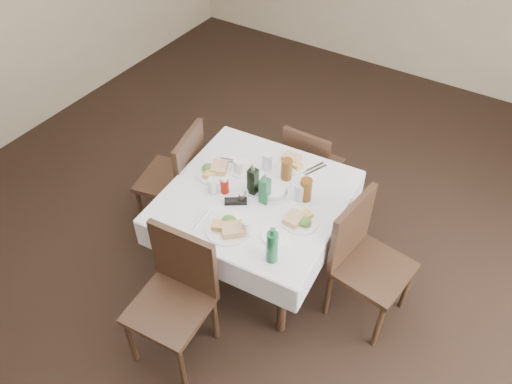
% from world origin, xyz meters
% --- Properties ---
extents(ground_plane, '(7.00, 7.00, 0.00)m').
position_xyz_m(ground_plane, '(0.00, 0.00, 0.00)').
color(ground_plane, black).
extents(room_shell, '(6.04, 7.04, 2.80)m').
position_xyz_m(room_shell, '(0.00, 0.00, 1.71)').
color(room_shell, tan).
rests_on(room_shell, ground).
extents(dining_table, '(1.28, 1.28, 0.76)m').
position_xyz_m(dining_table, '(-0.04, 0.02, 0.67)').
color(dining_table, black).
rests_on(dining_table, ground).
extents(chair_north, '(0.40, 0.40, 0.85)m').
position_xyz_m(chair_north, '(-0.01, 0.81, 0.49)').
color(chair_north, black).
rests_on(chair_north, ground).
extents(chair_south, '(0.49, 0.49, 0.97)m').
position_xyz_m(chair_south, '(-0.11, -0.79, 0.55)').
color(chair_south, black).
rests_on(chair_south, ground).
extents(chair_east, '(0.52, 0.52, 0.97)m').
position_xyz_m(chair_east, '(0.76, 0.10, 0.56)').
color(chair_east, black).
rests_on(chair_east, ground).
extents(chair_west, '(0.54, 0.54, 0.95)m').
position_xyz_m(chair_west, '(-0.79, 0.09, 0.54)').
color(chair_west, black).
rests_on(chair_west, ground).
extents(meal_north, '(0.24, 0.24, 0.05)m').
position_xyz_m(meal_north, '(0.02, 0.44, 0.78)').
color(meal_north, white).
rests_on(meal_north, dining_table).
extents(meal_south, '(0.28, 0.28, 0.06)m').
position_xyz_m(meal_south, '(-0.00, -0.35, 0.79)').
color(meal_south, white).
rests_on(meal_south, dining_table).
extents(meal_east, '(0.25, 0.25, 0.06)m').
position_xyz_m(meal_east, '(0.34, -0.04, 0.78)').
color(meal_east, white).
rests_on(meal_east, dining_table).
extents(meal_west, '(0.26, 0.26, 0.06)m').
position_xyz_m(meal_west, '(-0.41, 0.05, 0.78)').
color(meal_west, white).
rests_on(meal_west, dining_table).
extents(side_plate_a, '(0.14, 0.14, 0.01)m').
position_xyz_m(side_plate_a, '(-0.20, 0.24, 0.77)').
color(side_plate_a, white).
rests_on(side_plate_a, dining_table).
extents(side_plate_b, '(0.16, 0.16, 0.01)m').
position_xyz_m(side_plate_b, '(0.27, -0.25, 0.77)').
color(side_plate_b, white).
rests_on(side_plate_b, dining_table).
extents(water_n, '(0.07, 0.07, 0.14)m').
position_xyz_m(water_n, '(-0.11, 0.30, 0.83)').
color(water_n, silver).
rests_on(water_n, dining_table).
extents(water_s, '(0.06, 0.06, 0.12)m').
position_xyz_m(water_s, '(0.11, -0.31, 0.82)').
color(water_s, silver).
rests_on(water_s, dining_table).
extents(water_e, '(0.07, 0.07, 0.14)m').
position_xyz_m(water_e, '(0.24, 0.14, 0.83)').
color(water_e, silver).
rests_on(water_e, dining_table).
extents(water_w, '(0.06, 0.06, 0.12)m').
position_xyz_m(water_w, '(-0.30, -0.11, 0.82)').
color(water_w, silver).
rests_on(water_w, dining_table).
extents(iced_tea_a, '(0.08, 0.08, 0.17)m').
position_xyz_m(iced_tea_a, '(0.06, 0.28, 0.85)').
color(iced_tea_a, brown).
rests_on(iced_tea_a, dining_table).
extents(iced_tea_b, '(0.08, 0.08, 0.17)m').
position_xyz_m(iced_tea_b, '(0.27, 0.17, 0.85)').
color(iced_tea_b, brown).
rests_on(iced_tea_b, dining_table).
extents(bread_basket, '(0.20, 0.20, 0.07)m').
position_xyz_m(bread_basket, '(0.07, 0.08, 0.79)').
color(bread_basket, silver).
rests_on(bread_basket, dining_table).
extents(oil_cruet_dark, '(0.06, 0.06, 0.25)m').
position_xyz_m(oil_cruet_dark, '(-0.07, 0.04, 0.87)').
color(oil_cruet_dark, black).
rests_on(oil_cruet_dark, dining_table).
extents(oil_cruet_green, '(0.06, 0.06, 0.25)m').
position_xyz_m(oil_cruet_green, '(0.05, -0.00, 0.87)').
color(oil_cruet_green, '#1B5F35').
rests_on(oil_cruet_green, dining_table).
extents(ketchup_bottle, '(0.06, 0.06, 0.13)m').
position_xyz_m(ketchup_bottle, '(-0.23, -0.07, 0.82)').
color(ketchup_bottle, '#A1160B').
rests_on(ketchup_bottle, dining_table).
extents(salt_shaker, '(0.03, 0.03, 0.07)m').
position_xyz_m(salt_shaker, '(-0.08, -0.03, 0.80)').
color(salt_shaker, white).
rests_on(salt_shaker, dining_table).
extents(pepper_shaker, '(0.04, 0.04, 0.08)m').
position_xyz_m(pepper_shaker, '(-0.08, -0.09, 0.80)').
color(pepper_shaker, '#3D2C19').
rests_on(pepper_shaker, dining_table).
extents(coffee_mug, '(0.15, 0.15, 0.11)m').
position_xyz_m(coffee_mug, '(-0.26, 0.17, 0.81)').
color(coffee_mug, white).
rests_on(coffee_mug, dining_table).
extents(sunglasses, '(0.15, 0.13, 0.03)m').
position_xyz_m(sunglasses, '(-0.11, -0.12, 0.78)').
color(sunglasses, black).
rests_on(sunglasses, dining_table).
extents(green_bottle, '(0.07, 0.07, 0.27)m').
position_xyz_m(green_bottle, '(0.35, -0.41, 0.88)').
color(green_bottle, '#1B5F35').
rests_on(green_bottle, dining_table).
extents(sugar_caddy, '(0.09, 0.08, 0.04)m').
position_xyz_m(sugar_caddy, '(0.27, -0.02, 0.78)').
color(sugar_caddy, white).
rests_on(sugar_caddy, dining_table).
extents(cutlery_n, '(0.13, 0.21, 0.01)m').
position_xyz_m(cutlery_n, '(0.18, 0.47, 0.77)').
color(cutlery_n, silver).
rests_on(cutlery_n, dining_table).
extents(cutlery_s, '(0.07, 0.20, 0.01)m').
position_xyz_m(cutlery_s, '(-0.21, -0.37, 0.77)').
color(cutlery_s, silver).
rests_on(cutlery_s, dining_table).
extents(cutlery_e, '(0.21, 0.07, 0.01)m').
position_xyz_m(cutlery_e, '(0.36, -0.09, 0.77)').
color(cutlery_e, silver).
rests_on(cutlery_e, dining_table).
extents(cutlery_w, '(0.17, 0.09, 0.01)m').
position_xyz_m(cutlery_w, '(-0.38, 0.22, 0.77)').
color(cutlery_w, silver).
rests_on(cutlery_w, dining_table).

